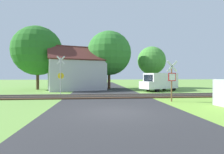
# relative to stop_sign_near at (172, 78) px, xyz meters

# --- Properties ---
(ground_plane) EXTENTS (160.00, 160.00, 0.00)m
(ground_plane) POSITION_rel_stop_sign_near_xyz_m (-4.54, -3.29, -1.73)
(ground_plane) COLOR #6B9942
(road_asphalt) EXTENTS (7.48, 80.00, 0.01)m
(road_asphalt) POSITION_rel_stop_sign_near_xyz_m (-4.54, -1.29, -1.73)
(road_asphalt) COLOR #2D2D30
(road_asphalt) RESTS_ON ground
(rail_track) EXTENTS (60.00, 2.60, 0.22)m
(rail_track) POSITION_rel_stop_sign_near_xyz_m (-4.54, 3.25, -1.67)
(rail_track) COLOR #422D1E
(rail_track) RESTS_ON ground
(stop_sign_near) EXTENTS (0.87, 0.18, 3.05)m
(stop_sign_near) POSITION_rel_stop_sign_near_xyz_m (0.00, 0.00, 0.00)
(stop_sign_near) COLOR brown
(stop_sign_near) RESTS_ON ground
(crossing_sign_far) EXTENTS (0.88, 0.14, 3.99)m
(crossing_sign_far) POSITION_rel_stop_sign_near_xyz_m (-9.22, 6.10, 0.46)
(crossing_sign_far) COLOR #9E9EA5
(crossing_sign_far) RESTS_ON ground
(house) EXTENTS (8.81, 7.53, 6.01)m
(house) POSITION_rel_stop_sign_near_xyz_m (-8.30, 11.96, 0.44)
(house) COLOR #B7B7BC
(house) RESTS_ON ground
(tree_left) EXTENTS (6.81, 6.81, 8.79)m
(tree_left) POSITION_rel_stop_sign_near_xyz_m (-13.67, 12.72, 3.65)
(tree_left) COLOR #513823
(tree_left) RESTS_ON ground
(tree_center) EXTENTS (6.47, 6.47, 8.47)m
(tree_center) POSITION_rel_stop_sign_near_xyz_m (-3.65, 13.18, 3.51)
(tree_center) COLOR #513823
(tree_center) RESTS_ON ground
(tree_right) EXTENTS (4.48, 4.48, 6.61)m
(tree_right) POSITION_rel_stop_sign_near_xyz_m (3.32, 14.90, 2.62)
(tree_right) COLOR #513823
(tree_right) RESTS_ON ground
(mail_truck) EXTENTS (5.22, 3.74, 2.24)m
(mail_truck) POSITION_rel_stop_sign_near_xyz_m (2.42, 8.85, -0.49)
(mail_truck) COLOR white
(mail_truck) RESTS_ON ground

